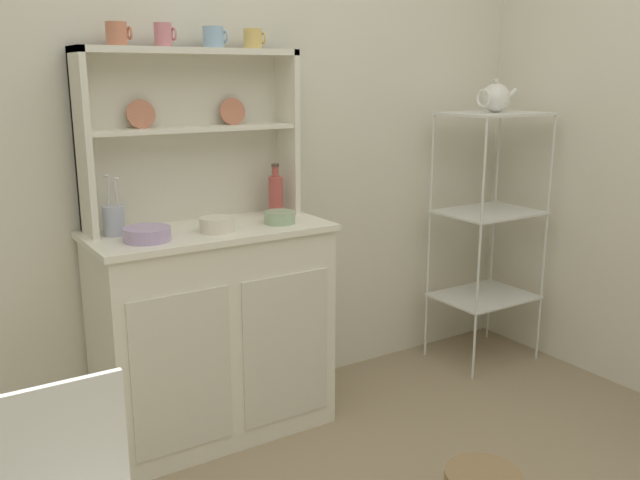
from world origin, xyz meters
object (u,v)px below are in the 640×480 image
bowl_mixing_large (147,234)px  utensil_jar (114,220)px  jam_bottle (276,194)px  hutch_shelf_unit (189,123)px  porcelain_teapot (495,98)px  cup_terracotta_0 (117,34)px  bakers_rack (489,208)px  hutch_cabinet (213,329)px

bowl_mixing_large → utensil_jar: 0.17m
bowl_mixing_large → jam_bottle: jam_bottle is taller
hutch_shelf_unit → porcelain_teapot: 1.49m
cup_terracotta_0 → jam_bottle: (0.61, -0.04, -0.63)m
utensil_jar → jam_bottle: bearing=0.7°
utensil_jar → porcelain_teapot: size_ratio=0.99×
cup_terracotta_0 → bowl_mixing_large: 0.72m
bakers_rack → jam_bottle: size_ratio=5.84×
porcelain_teapot → hutch_cabinet: bearing=177.9°
hutch_cabinet → hutch_shelf_unit: size_ratio=1.08×
porcelain_teapot → bowl_mixing_large: bearing=-179.3°
hutch_cabinet → utensil_jar: size_ratio=4.15×
porcelain_teapot → bakers_rack: bearing=0.0°
jam_bottle → hutch_cabinet: bearing=-165.9°
jam_bottle → utensil_jar: utensil_jar is taller
bakers_rack → cup_terracotta_0: size_ratio=14.21×
cup_terracotta_0 → porcelain_teapot: (1.74, -0.18, -0.25)m
bakers_rack → bowl_mixing_large: (-1.74, -0.02, 0.09)m
bakers_rack → bowl_mixing_large: 1.74m
jam_bottle → bowl_mixing_large: bearing=-165.4°
bakers_rack → jam_bottle: bearing=173.0°
bakers_rack → porcelain_teapot: (-0.00, 0.00, 0.53)m
utensil_jar → bakers_rack: bearing=-4.1°
hutch_cabinet → utensil_jar: (-0.34, 0.08, 0.48)m
bowl_mixing_large → jam_bottle: size_ratio=0.77×
hutch_cabinet → bakers_rack: 1.51m
bakers_rack → utensil_jar: 1.82m
hutch_shelf_unit → porcelain_teapot: hutch_shelf_unit is taller
cup_terracotta_0 → hutch_cabinet: bearing=-24.3°
hutch_cabinet → hutch_shelf_unit: (-0.00, 0.16, 0.81)m
cup_terracotta_0 → jam_bottle: 0.88m
bowl_mixing_large → jam_bottle: (0.61, 0.16, 0.06)m
utensil_jar → cup_terracotta_0: bearing=31.8°
hutch_cabinet → porcelain_teapot: size_ratio=4.09×
bakers_rack → porcelain_teapot: size_ratio=5.53×
hutch_shelf_unit → cup_terracotta_0: size_ratio=9.76×
bakers_rack → jam_bottle: 1.15m
hutch_cabinet → bowl_mixing_large: (-0.27, -0.07, 0.44)m
hutch_cabinet → bowl_mixing_large: bearing=-164.8°
hutch_cabinet → utensil_jar: bearing=167.2°
hutch_shelf_unit → jam_bottle: (0.34, -0.08, -0.30)m
jam_bottle → porcelain_teapot: porcelain_teapot is taller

